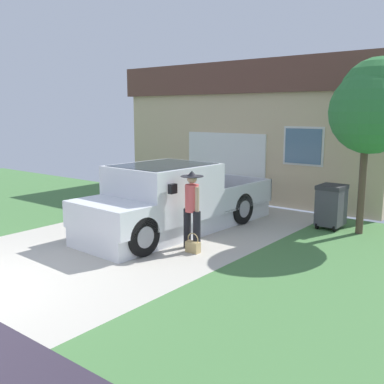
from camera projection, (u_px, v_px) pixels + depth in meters
pickup_truck at (168, 202)px, 10.54m from camera, size 2.13×5.48×1.65m
person_with_hat at (192, 207)px, 9.21m from camera, size 0.47×0.47×1.66m
handbag at (193, 246)px, 9.12m from camera, size 0.30×0.15×0.41m
house_with_garage at (282, 129)px, 16.61m from camera, size 9.52×6.67×4.40m
front_yard_tree at (376, 105)px, 9.88m from camera, size 1.90×2.20×4.05m
wheeled_trash_bin at (331, 205)px, 10.96m from camera, size 0.60×0.72×1.08m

